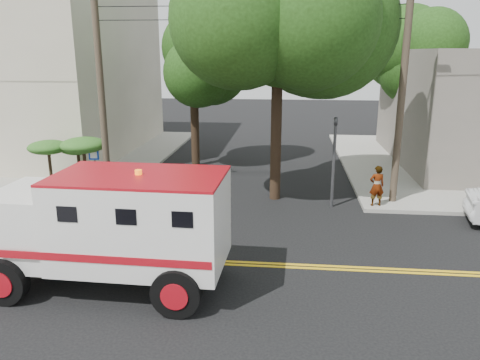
# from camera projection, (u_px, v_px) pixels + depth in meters

# --- Properties ---
(ground) EXTENTS (100.00, 100.00, 0.00)m
(ground) POSITION_uv_depth(u_px,v_px,m) (217.00, 263.00, 13.79)
(ground) COLOR black
(ground) RESTS_ON ground
(sidewalk_nw) EXTENTS (17.00, 17.00, 0.15)m
(sidewalk_nw) POSITION_uv_depth(u_px,v_px,m) (29.00, 154.00, 28.09)
(sidewalk_nw) COLOR gray
(sidewalk_nw) RESTS_ON ground
(building_left) EXTENTS (16.00, 14.00, 10.00)m
(building_left) POSITION_uv_depth(u_px,v_px,m) (1.00, 67.00, 28.39)
(building_left) COLOR #B2A992
(building_left) RESTS_ON sidewalk_nw
(utility_pole_left) EXTENTS (0.28, 0.28, 9.00)m
(utility_pole_left) POSITION_uv_depth(u_px,v_px,m) (101.00, 91.00, 18.93)
(utility_pole_left) COLOR #382D23
(utility_pole_left) RESTS_ON ground
(utility_pole_right) EXTENTS (0.28, 0.28, 9.00)m
(utility_pole_right) POSITION_uv_depth(u_px,v_px,m) (402.00, 93.00, 17.92)
(utility_pole_right) COLOR #382D23
(utility_pole_right) RESTS_ON ground
(tree_main) EXTENTS (6.08, 5.70, 9.85)m
(tree_main) POSITION_uv_depth(u_px,v_px,m) (290.00, 19.00, 17.65)
(tree_main) COLOR black
(tree_main) RESTS_ON ground
(tree_left) EXTENTS (4.48, 4.20, 7.70)m
(tree_left) POSITION_uv_depth(u_px,v_px,m) (198.00, 58.00, 23.86)
(tree_left) COLOR black
(tree_left) RESTS_ON ground
(tree_right) EXTENTS (4.80, 4.50, 8.20)m
(tree_right) POSITION_uv_depth(u_px,v_px,m) (412.00, 51.00, 26.42)
(tree_right) COLOR black
(tree_right) RESTS_ON ground
(traffic_signal) EXTENTS (0.15, 0.18, 3.60)m
(traffic_signal) POSITION_uv_depth(u_px,v_px,m) (334.00, 153.00, 18.19)
(traffic_signal) COLOR #3F3F42
(traffic_signal) RESTS_ON ground
(accessibility_sign) EXTENTS (0.45, 0.10, 2.02)m
(accessibility_sign) POSITION_uv_depth(u_px,v_px,m) (95.00, 164.00, 19.98)
(accessibility_sign) COLOR #3F3F42
(accessibility_sign) RESTS_ON ground
(palm_planter) EXTENTS (3.52, 2.63, 2.36)m
(palm_planter) POSITION_uv_depth(u_px,v_px,m) (71.00, 155.00, 20.46)
(palm_planter) COLOR #1E3314
(palm_planter) RESTS_ON sidewalk_nw
(armored_truck) EXTENTS (6.86, 2.91, 3.09)m
(armored_truck) POSITION_uv_depth(u_px,v_px,m) (108.00, 224.00, 11.96)
(armored_truck) COLOR silver
(armored_truck) RESTS_ON ground
(pedestrian_a) EXTENTS (0.65, 0.48, 1.62)m
(pedestrian_a) POSITION_uv_depth(u_px,v_px,m) (377.00, 186.00, 18.26)
(pedestrian_a) COLOR gray
(pedestrian_a) RESTS_ON sidewalk_ne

